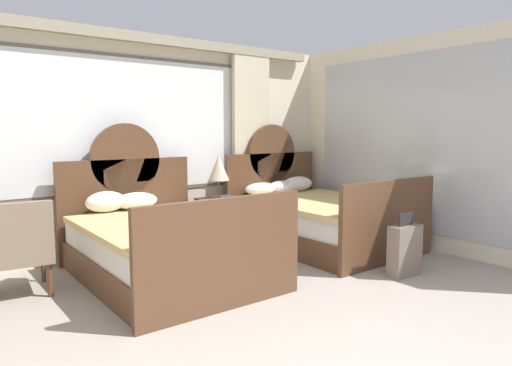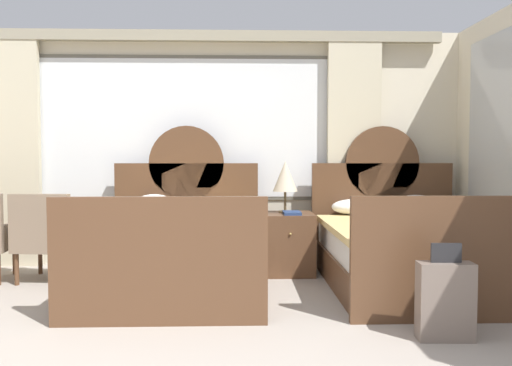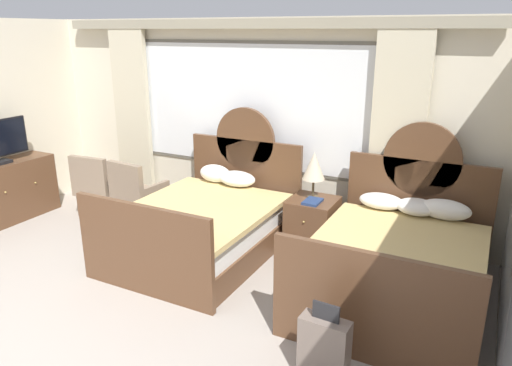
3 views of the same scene
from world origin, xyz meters
name	(u,v)px [view 3 (image 3 of 3)]	position (x,y,z in m)	size (l,w,h in m)	color
wall_back_window	(251,118)	(0.00, 3.89, 1.42)	(6.39, 0.22, 2.70)	beige
bed_near_window	(205,224)	(0.02, 2.68, 0.35)	(1.61, 2.16, 1.60)	brown
bed_near_mirror	(397,264)	(2.26, 2.69, 0.35)	(1.61, 2.16, 1.60)	brown
nightstand_between_beds	(312,225)	(1.14, 3.30, 0.32)	(0.54, 0.56, 0.65)	brown
table_lamp_on_nightstand	(314,166)	(1.12, 3.35, 1.04)	(0.27, 0.27, 0.56)	brown
book_on_nightstand	(313,201)	(1.17, 3.19, 0.66)	(0.18, 0.26, 0.03)	navy
armchair_by_window_left	(136,191)	(-1.29, 3.00, 0.47)	(0.64, 0.64, 0.89)	#84705B
armchair_by_window_centre	(98,183)	(-1.98, 3.00, 0.47)	(0.64, 0.64, 0.89)	#84705B
suitcase_on_floor	(324,350)	(2.03, 1.21, 0.27)	(0.38, 0.18, 0.67)	#75665B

